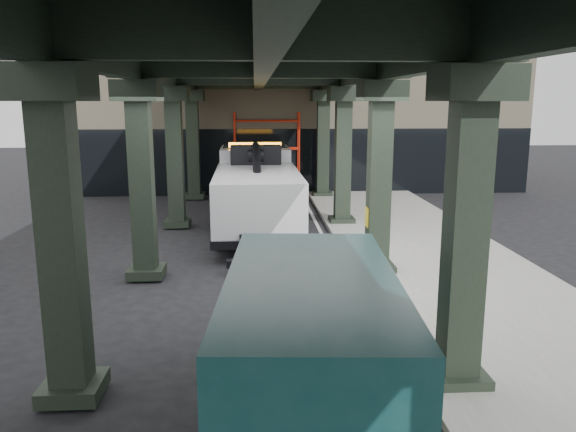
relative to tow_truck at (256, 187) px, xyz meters
name	(u,v)px	position (x,y,z in m)	size (l,w,h in m)	color
ground	(282,303)	(0.53, -7.58, -1.51)	(90.00, 90.00, 0.00)	black
sidewalk	(446,270)	(5.03, -5.58, -1.43)	(5.00, 40.00, 0.15)	gray
lane_stripe	(342,275)	(2.23, -5.58, -1.50)	(0.12, 38.00, 0.01)	silver
viaduct	(261,61)	(0.13, -5.58, 3.95)	(7.40, 32.00, 6.40)	black
building	(300,110)	(2.53, 12.42, 2.49)	(22.00, 10.00, 8.00)	#C6B793
scaffolding	(267,152)	(0.53, 7.06, 0.60)	(3.08, 0.88, 4.00)	red
tow_truck	(256,187)	(0.00, 0.00, 0.00)	(2.98, 9.50, 3.09)	black
towed_van	(310,346)	(0.68, -12.66, -0.24)	(2.66, 5.95, 2.36)	#124242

